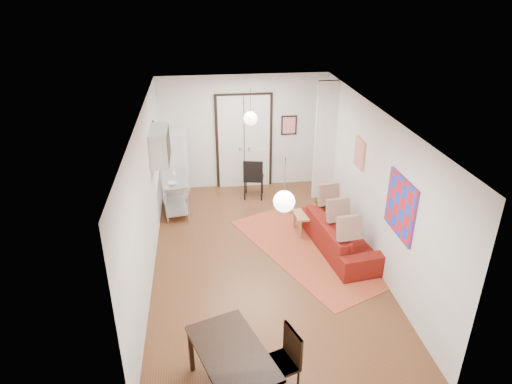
{
  "coord_description": "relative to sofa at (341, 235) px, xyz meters",
  "views": [
    {
      "loc": [
        -1.08,
        -7.46,
        5.06
      ],
      "look_at": [
        -0.08,
        0.42,
        1.25
      ],
      "focal_mm": 32.0,
      "sensor_mm": 36.0,
      "label": 1
    }
  ],
  "objects": [
    {
      "name": "bowl",
      "position": [
        -3.35,
        1.75,
        0.54
      ],
      "size": [
        0.23,
        0.23,
        0.05
      ],
      "primitive_type": "imported",
      "rotation": [
        0.0,
        0.0,
        0.16
      ],
      "color": "silver",
      "rests_on": "kitchen_counter"
    },
    {
      "name": "ceiling",
      "position": [
        -1.6,
        -0.12,
        2.57
      ],
      "size": [
        4.2,
        7.0,
        0.02
      ],
      "primitive_type": "cube",
      "color": "white",
      "rests_on": "wall_back"
    },
    {
      "name": "wall_right",
      "position": [
        0.5,
        -0.12,
        1.12
      ],
      "size": [
        0.02,
        7.0,
        2.9
      ],
      "primitive_type": "cube",
      "color": "white",
      "rests_on": "floor"
    },
    {
      "name": "print_left",
      "position": [
        -3.67,
        1.88,
        1.62
      ],
      "size": [
        0.03,
        0.44,
        0.54
      ],
      "primitive_type": "cube",
      "color": "olive",
      "rests_on": "wall_left"
    },
    {
      "name": "coffee_table",
      "position": [
        -0.29,
        0.8,
        0.05
      ],
      "size": [
        1.0,
        0.6,
        0.43
      ],
      "rotation": [
        0.0,
        0.0,
        0.06
      ],
      "color": "tan",
      "rests_on": "floor"
    },
    {
      "name": "double_doors",
      "position": [
        -1.6,
        3.33,
        0.87
      ],
      "size": [
        1.44,
        0.06,
        2.5
      ],
      "primitive_type": "cube",
      "color": "silver",
      "rests_on": "wall_back"
    },
    {
      "name": "kilim_rug",
      "position": [
        -0.77,
        0.02,
        -0.32
      ],
      "size": [
        2.71,
        3.86,
        0.01
      ],
      "primitive_type": "cube",
      "rotation": [
        0.0,
        0.0,
        0.42
      ],
      "color": "#BC502F",
      "rests_on": "floor"
    },
    {
      "name": "sofa",
      "position": [
        0.0,
        0.0,
        0.0
      ],
      "size": [
        1.18,
        2.34,
        0.65
      ],
      "primitive_type": "imported",
      "rotation": [
        0.0,
        0.0,
        1.71
      ],
      "color": "maroon",
      "rests_on": "floor"
    },
    {
      "name": "potted_plant",
      "position": [
        -0.19,
        0.8,
        0.32
      ],
      "size": [
        0.35,
        0.4,
        0.42
      ],
      "primitive_type": "imported",
      "rotation": [
        0.0,
        0.0,
        0.06
      ],
      "color": "#325F2A",
      "rests_on": "coffee_table"
    },
    {
      "name": "pendant_back",
      "position": [
        -1.6,
        1.88,
        1.92
      ],
      "size": [
        0.3,
        0.3,
        0.8
      ],
      "color": "white",
      "rests_on": "ceiling"
    },
    {
      "name": "dining_chair_near",
      "position": [
        -1.84,
        -3.18,
        0.22
      ],
      "size": [
        0.57,
        0.7,
        0.95
      ],
      "rotation": [
        0.0,
        0.0,
        -1.24
      ],
      "color": "#321F10",
      "rests_on": "floor"
    },
    {
      "name": "painting_popart",
      "position": [
        0.48,
        -1.37,
        1.32
      ],
      "size": [
        0.05,
        1.0,
        1.0
      ],
      "primitive_type": "cube",
      "color": "red",
      "rests_on": "wall_right"
    },
    {
      "name": "wall_cabinet",
      "position": [
        -3.52,
        1.38,
        1.57
      ],
      "size": [
        0.35,
        1.0,
        0.7
      ],
      "primitive_type": "cube",
      "color": "silver",
      "rests_on": "wall_left"
    },
    {
      "name": "wall_left",
      "position": [
        -3.7,
        -0.12,
        1.12
      ],
      "size": [
        0.02,
        7.0,
        2.9
      ],
      "primitive_type": "cube",
      "color": "white",
      "rests_on": "floor"
    },
    {
      "name": "black_side_chair",
      "position": [
        -1.44,
        2.73,
        0.28
      ],
      "size": [
        0.56,
        0.56,
        1.04
      ],
      "rotation": [
        0.0,
        0.0,
        2.95
      ],
      "color": "black",
      "rests_on": "floor"
    },
    {
      "name": "wall_back",
      "position": [
        -1.6,
        3.38,
        1.12
      ],
      "size": [
        4.2,
        0.02,
        2.9
      ],
      "primitive_type": "cube",
      "color": "white",
      "rests_on": "floor"
    },
    {
      "name": "dining_chair_far",
      "position": [
        -1.84,
        -3.18,
        0.22
      ],
      "size": [
        0.57,
        0.7,
        0.95
      ],
      "rotation": [
        0.0,
        0.0,
        -1.24
      ],
      "color": "#321F10",
      "rests_on": "floor"
    },
    {
      "name": "kitchen_counter",
      "position": [
        -3.35,
        2.05,
        0.21
      ],
      "size": [
        0.7,
        1.17,
        0.85
      ],
      "rotation": [
        0.0,
        0.0,
        0.14
      ],
      "color": "silver",
      "rests_on": "floor"
    },
    {
      "name": "painting_abstract",
      "position": [
        0.48,
        0.68,
        1.47
      ],
      "size": [
        0.05,
        0.5,
        0.6
      ],
      "primitive_type": "cube",
      "color": "beige",
      "rests_on": "wall_right"
    },
    {
      "name": "soap_bottle",
      "position": [
        -3.35,
        2.3,
        0.61
      ],
      "size": [
        0.09,
        0.09,
        0.18
      ],
      "primitive_type": "imported",
      "rotation": [
        0.0,
        0.0,
        0.16
      ],
      "color": "#5295B1",
      "rests_on": "kitchen_counter"
    },
    {
      "name": "pendant_front",
      "position": [
        -1.6,
        -2.12,
        1.92
      ],
      "size": [
        0.3,
        0.3,
        0.8
      ],
      "color": "white",
      "rests_on": "ceiling"
    },
    {
      "name": "poster_back",
      "position": [
        -0.45,
        3.35,
        1.27
      ],
      "size": [
        0.4,
        0.03,
        0.5
      ],
      "primitive_type": "cube",
      "color": "red",
      "rests_on": "wall_back"
    },
    {
      "name": "stub_partition",
      "position": [
        0.25,
        2.43,
        1.12
      ],
      "size": [
        0.5,
        0.1,
        2.9
      ],
      "primitive_type": "cube",
      "color": "white",
      "rests_on": "floor"
    },
    {
      "name": "wall_front",
      "position": [
        -1.6,
        -3.62,
        1.12
      ],
      "size": [
        4.2,
        0.02,
        2.9
      ],
      "primitive_type": "cube",
      "color": "white",
      "rests_on": "floor"
    },
    {
      "name": "fridge",
      "position": [
        -3.35,
        3.03,
        0.5
      ],
      "size": [
        0.66,
        0.66,
        1.65
      ],
      "primitive_type": "cube",
      "rotation": [
        0.0,
        0.0,
        -0.14
      ],
      "color": "silver",
      "rests_on": "floor"
    },
    {
      "name": "floor",
      "position": [
        -1.6,
        -0.12,
        -0.33
      ],
      "size": [
        7.0,
        7.0,
        0.0
      ],
      "primitive_type": "plane",
      "color": "brown",
      "rests_on": "ground"
    },
    {
      "name": "dining_table",
      "position": [
        -2.44,
        -3.27,
        0.36
      ],
      "size": [
        1.2,
        1.57,
        0.77
      ],
      "rotation": [
        0.0,
        0.0,
        0.33
      ],
      "color": "black",
      "rests_on": "floor"
    }
  ]
}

